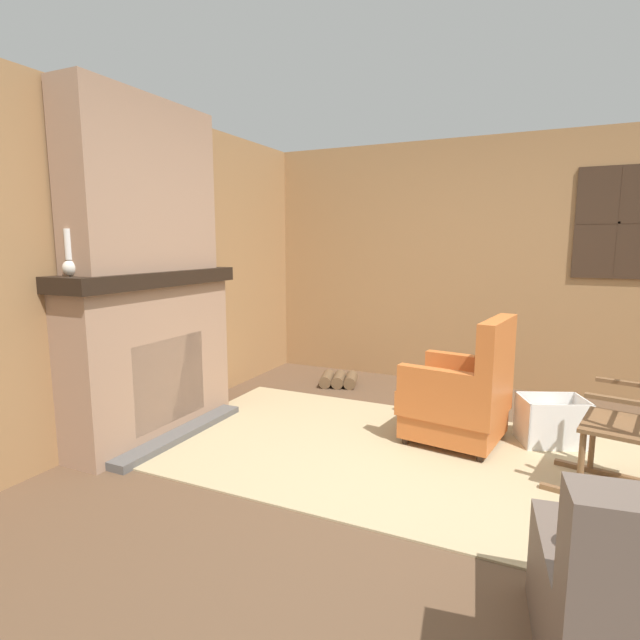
{
  "coord_description": "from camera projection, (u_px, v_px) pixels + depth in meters",
  "views": [
    {
      "loc": [
        0.48,
        -2.88,
        1.5
      ],
      "look_at": [
        -1.14,
        0.61,
        0.9
      ],
      "focal_mm": 28.0,
      "sensor_mm": 36.0,
      "label": 1
    }
  ],
  "objects": [
    {
      "name": "rocking_chair",
      "position": [
        633.0,
        431.0,
        2.91
      ],
      "size": [
        0.87,
        0.61,
        1.2
      ],
      "rotation": [
        0.0,
        0.0,
        2.94
      ],
      "color": "brown",
      "rests_on": "ground"
    },
    {
      "name": "fireplace_hearth",
      "position": [
        153.0,
        355.0,
        3.87
      ],
      "size": [
        0.57,
        1.57,
        1.29
      ],
      "color": "#9E7A60",
      "rests_on": "ground"
    },
    {
      "name": "armchair",
      "position": [
        461.0,
        398.0,
        3.72
      ],
      "size": [
        0.78,
        0.73,
        0.97
      ],
      "rotation": [
        0.0,
        0.0,
        3.0
      ],
      "color": "#C6662D",
      "rests_on": "ground"
    },
    {
      "name": "wood_panel_wall_back",
      "position": [
        504.0,
        264.0,
        5.05
      ],
      "size": [
        5.56,
        0.09,
        2.55
      ],
      "color": "#9E7247",
      "rests_on": "ground"
    },
    {
      "name": "firewood_stack",
      "position": [
        339.0,
        379.0,
        5.29
      ],
      "size": [
        0.46,
        0.43,
        0.13
      ],
      "rotation": [
        0.0,
        0.0,
        0.29
      ],
      "color": "brown",
      "rests_on": "ground"
    },
    {
      "name": "chimney_breast",
      "position": [
        143.0,
        187.0,
        3.68
      ],
      "size": [
        0.31,
        1.29,
        1.25
      ],
      "color": "#9E7A60",
      "rests_on": "fireplace_hearth"
    },
    {
      "name": "area_rug",
      "position": [
        387.0,
        452.0,
        3.6
      ],
      "size": [
        3.39,
        1.99,
        0.01
      ],
      "color": "tan",
      "rests_on": "ground"
    },
    {
      "name": "laundry_basket",
      "position": [
        552.0,
        421.0,
        3.72
      ],
      "size": [
        0.54,
        0.47,
        0.36
      ],
      "rotation": [
        0.0,
        0.0,
        0.39
      ],
      "color": "white",
      "rests_on": "ground"
    },
    {
      "name": "wood_panel_wall_left",
      "position": [
        127.0,
        272.0,
        3.86
      ],
      "size": [
        0.06,
        5.56,
        2.55
      ],
      "color": "#9E7247",
      "rests_on": "ground"
    },
    {
      "name": "storage_case",
      "position": [
        181.0,
        260.0,
        4.16
      ],
      "size": [
        0.17,
        0.22,
        0.14
      ],
      "color": "brown",
      "rests_on": "fireplace_hearth"
    },
    {
      "name": "ground_plane",
      "position": [
        449.0,
        493.0,
        3.01
      ],
      "size": [
        14.0,
        14.0,
        0.0
      ],
      "primitive_type": "plane",
      "color": "brown"
    },
    {
      "name": "oil_lamp_vase",
      "position": [
        70.0,
        259.0,
        3.2
      ],
      "size": [
        0.1,
        0.1,
        0.3
      ],
      "color": "silver",
      "rests_on": "fireplace_hearth"
    }
  ]
}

